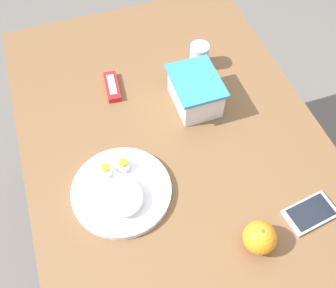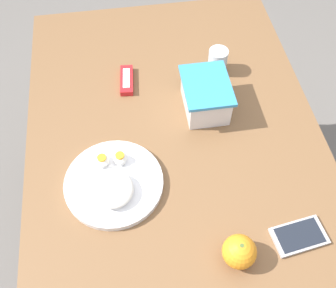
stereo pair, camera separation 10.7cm
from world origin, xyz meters
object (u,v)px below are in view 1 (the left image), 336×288
Objects in this scene: candy_bar at (112,87)px; rice_plate at (122,191)px; food_container at (195,93)px; orange_fruit at (260,237)px; cell_phone at (310,213)px; drinking_glass at (199,56)px.

rice_plate is at bearing -10.34° from candy_bar.
rice_plate is at bearing -51.55° from food_container.
orange_fruit is (0.46, -0.02, -0.00)m from food_container.
candy_bar reaches higher than cell_phone.
orange_fruit is 0.36m from rice_plate.
food_container is at bearing -25.50° from drinking_glass.
food_container reaches higher than cell_phone.
drinking_glass is at bearing -172.69° from cell_phone.
candy_bar is 1.46× the size of drinking_glass.
food_container is 1.25× the size of cell_phone.
candy_bar is 0.29m from drinking_glass.
orange_fruit is 0.97× the size of drinking_glass.
orange_fruit is at bearing -2.11° from food_container.
drinking_glass reaches higher than rice_plate.
food_container reaches higher than drinking_glass.
rice_plate reaches higher than candy_bar.
drinking_glass is at bearing 171.90° from orange_fruit.
cell_phone is (0.43, 0.14, -0.04)m from food_container.
cell_phone is at bearing 64.52° from rice_plate.
rice_plate is 0.37m from candy_bar.
rice_plate is 2.17× the size of candy_bar.
food_container is 0.26m from candy_bar.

